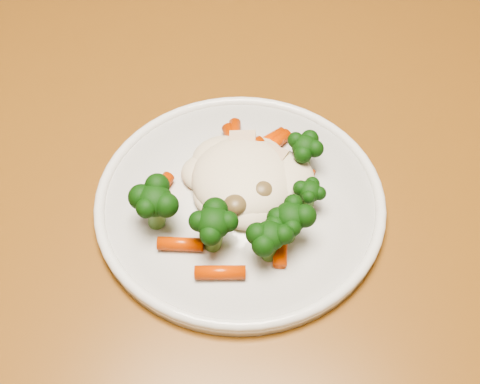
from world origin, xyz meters
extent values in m
plane|color=brown|center=(0.00, 0.00, 0.00)|extent=(3.00, 3.00, 0.00)
cube|color=brown|center=(0.29, -0.35, 0.73)|extent=(1.28, 0.95, 0.04)
cube|color=brown|center=(-0.18, 0.06, 0.35)|extent=(0.07, 0.07, 0.71)
cylinder|color=white|center=(0.31, -0.42, 0.76)|extent=(0.27, 0.27, 0.01)
ellipsoid|color=beige|center=(0.31, -0.41, 0.78)|extent=(0.11, 0.10, 0.04)
ellipsoid|color=black|center=(0.25, -0.47, 0.78)|extent=(0.05, 0.05, 0.04)
ellipsoid|color=black|center=(0.30, -0.48, 0.78)|extent=(0.05, 0.05, 0.04)
ellipsoid|color=black|center=(0.35, -0.48, 0.78)|extent=(0.04, 0.04, 0.04)
ellipsoid|color=black|center=(0.36, -0.46, 0.78)|extent=(0.05, 0.05, 0.04)
ellipsoid|color=black|center=(0.37, -0.42, 0.78)|extent=(0.03, 0.03, 0.03)
ellipsoid|color=black|center=(0.36, -0.37, 0.78)|extent=(0.04, 0.04, 0.04)
cylinder|color=#D74205|center=(0.29, -0.36, 0.77)|extent=(0.02, 0.05, 0.01)
cylinder|color=#D74205|center=(0.32, -0.36, 0.77)|extent=(0.04, 0.04, 0.01)
cylinder|color=#D74205|center=(0.35, -0.38, 0.77)|extent=(0.05, 0.03, 0.01)
cylinder|color=#D74205|center=(0.24, -0.44, 0.77)|extent=(0.02, 0.04, 0.01)
cylinder|color=#D74205|center=(0.28, -0.49, 0.77)|extent=(0.04, 0.02, 0.01)
cylinder|color=#D74205|center=(0.32, -0.51, 0.77)|extent=(0.04, 0.02, 0.01)
cylinder|color=#D74205|center=(0.36, -0.47, 0.77)|extent=(0.02, 0.04, 0.01)
cylinder|color=#D74205|center=(0.32, -0.41, 0.78)|extent=(0.02, 0.05, 0.01)
cylinder|color=#D74205|center=(0.30, -0.38, 0.78)|extent=(0.03, 0.04, 0.01)
cylinder|color=#D74205|center=(0.29, -0.37, 0.77)|extent=(0.04, 0.05, 0.01)
cylinder|color=#D74205|center=(0.32, -0.36, 0.77)|extent=(0.03, 0.04, 0.01)
ellipsoid|color=brown|center=(0.32, -0.42, 0.78)|extent=(0.03, 0.03, 0.02)
ellipsoid|color=brown|center=(0.33, -0.43, 0.78)|extent=(0.02, 0.02, 0.02)
ellipsoid|color=brown|center=(0.29, -0.42, 0.78)|extent=(0.02, 0.02, 0.01)
ellipsoid|color=brown|center=(0.31, -0.45, 0.78)|extent=(0.02, 0.02, 0.01)
ellipsoid|color=brown|center=(0.32, -0.42, 0.78)|extent=(0.03, 0.03, 0.02)
cube|color=#D2B18C|center=(0.30, -0.37, 0.78)|extent=(0.03, 0.02, 0.01)
cube|color=#D2B18C|center=(0.33, -0.38, 0.78)|extent=(0.03, 0.02, 0.01)
camera|label=1|loc=(0.40, -0.75, 1.20)|focal=45.00mm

